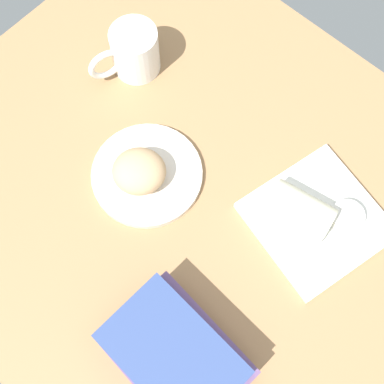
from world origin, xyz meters
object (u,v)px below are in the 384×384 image
(scone_pastry, at_px, (139,171))
(round_plate, at_px, (147,175))
(breakfast_wrap, at_px, (299,211))
(sauce_cup, at_px, (347,217))
(book_stack, at_px, (173,356))
(coffee_mug, at_px, (133,51))
(square_plate, at_px, (317,220))

(scone_pastry, bearing_deg, round_plate, 82.04)
(breakfast_wrap, bearing_deg, sauce_cup, 119.34)
(round_plate, height_order, scone_pastry, scone_pastry)
(scone_pastry, xyz_separation_m, book_stack, (0.26, -0.19, 0.00))
(sauce_cup, bearing_deg, coffee_mug, -178.26)
(breakfast_wrap, bearing_deg, book_stack, -10.24)
(book_stack, bearing_deg, round_plate, 141.74)
(round_plate, bearing_deg, sauce_cup, 28.01)
(scone_pastry, relative_size, book_stack, 0.43)
(round_plate, height_order, square_plate, square_plate)
(round_plate, distance_m, coffee_mug, 0.24)
(book_stack, xyz_separation_m, coffee_mug, (-0.44, 0.36, 0.00))
(breakfast_wrap, distance_m, book_stack, 0.32)
(round_plate, relative_size, breakfast_wrap, 1.84)
(scone_pastry, height_order, square_plate, scone_pastry)
(book_stack, height_order, coffee_mug, coffee_mug)
(round_plate, distance_m, sauce_cup, 0.36)
(round_plate, relative_size, coffee_mug, 1.44)
(round_plate, height_order, coffee_mug, coffee_mug)
(square_plate, distance_m, coffee_mug, 0.47)
(round_plate, height_order, sauce_cup, sauce_cup)
(round_plate, relative_size, book_stack, 0.91)
(sauce_cup, xyz_separation_m, breakfast_wrap, (-0.07, -0.06, 0.02))
(sauce_cup, bearing_deg, square_plate, -139.97)
(scone_pastry, height_order, sauce_cup, scone_pastry)
(book_stack, bearing_deg, coffee_mug, 140.81)
(square_plate, height_order, breakfast_wrap, breakfast_wrap)
(scone_pastry, xyz_separation_m, sauce_cup, (0.32, 0.18, -0.01))
(book_stack, distance_m, coffee_mug, 0.57)
(coffee_mug, bearing_deg, sauce_cup, 1.74)
(book_stack, bearing_deg, scone_pastry, 143.93)
(breakfast_wrap, height_order, coffee_mug, coffee_mug)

